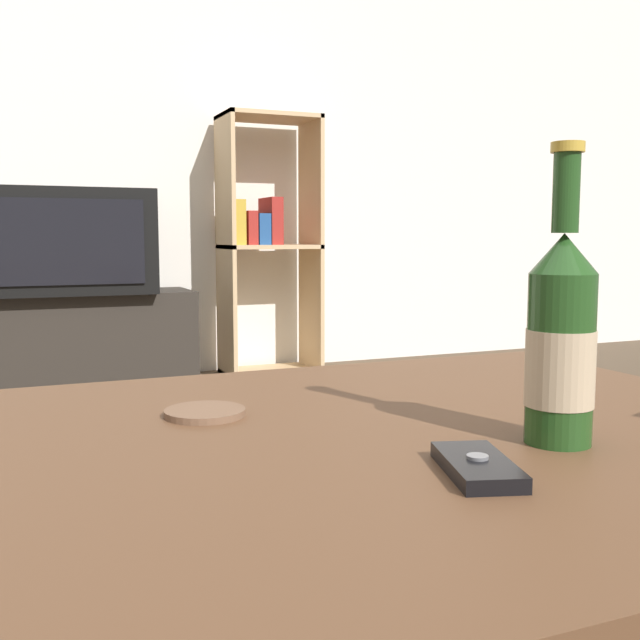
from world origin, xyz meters
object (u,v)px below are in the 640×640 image
at_px(beer_bottle, 561,340).
at_px(cell_phone, 477,466).
at_px(television, 67,242).
at_px(tv_stand, 71,342).
at_px(bookshelf, 265,241).

distance_m(beer_bottle, cell_phone, 0.17).
xyz_separation_m(beer_bottle, cell_phone, (-0.13, -0.05, -0.10)).
relative_size(television, beer_bottle, 2.35).
distance_m(tv_stand, cell_phone, 2.93).
bearing_deg(television, tv_stand, 90.00).
relative_size(tv_stand, beer_bottle, 3.57).
xyz_separation_m(tv_stand, television, (-0.00, -0.00, 0.44)).
bearing_deg(bookshelf, tv_stand, -176.91).
xyz_separation_m(bookshelf, cell_phone, (-0.81, -2.97, -0.18)).
height_order(tv_stand, cell_phone, cell_phone).
height_order(tv_stand, bookshelf, bookshelf).
bearing_deg(beer_bottle, tv_stand, 94.96).
relative_size(tv_stand, bookshelf, 0.84).
distance_m(television, beer_bottle, 2.88).
bearing_deg(bookshelf, cell_phone, -105.30).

